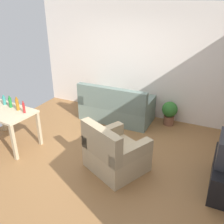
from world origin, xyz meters
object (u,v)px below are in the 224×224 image
(desk, at_px, (5,115))
(bottle_red, at_px, (24,108))
(potted_plant, at_px, (170,112))
(bottle_green, at_px, (10,102))
(bottle_tall, at_px, (4,100))
(bottle_amber, at_px, (17,104))
(couch, at_px, (116,108))
(armchair, at_px, (114,154))

(desk, xyz_separation_m, bottle_red, (0.45, 0.08, 0.21))
(potted_plant, relative_size, bottle_green, 2.35)
(bottle_tall, height_order, bottle_amber, bottle_amber)
(desk, xyz_separation_m, bottle_amber, (0.25, 0.13, 0.23))
(couch, relative_size, bottle_amber, 6.26)
(couch, height_order, bottle_tall, bottle_tall)
(desk, relative_size, armchair, 1.08)
(couch, xyz_separation_m, bottle_tall, (-1.74, -1.71, 0.54))
(bottle_tall, distance_m, bottle_amber, 0.46)
(armchair, bearing_deg, desk, 29.29)
(potted_plant, xyz_separation_m, bottle_tall, (-2.97, -2.02, 0.52))
(armchair, height_order, bottle_amber, bottle_amber)
(desk, distance_m, potted_plant, 3.57)
(armchair, relative_size, bottle_tall, 5.72)
(armchair, relative_size, bottle_red, 4.91)
(bottle_tall, relative_size, bottle_green, 0.85)
(armchair, bearing_deg, bottle_tall, 23.97)
(bottle_green, distance_m, bottle_red, 0.44)
(desk, height_order, bottle_red, bottle_red)
(bottle_green, relative_size, bottle_red, 1.01)
(potted_plant, xyz_separation_m, armchair, (-0.47, -2.08, -0.01))
(bottle_tall, xyz_separation_m, bottle_green, (0.22, -0.05, 0.02))
(potted_plant, height_order, bottle_tall, bottle_tall)
(potted_plant, relative_size, armchair, 0.49)
(bottle_tall, distance_m, bottle_red, 0.67)
(armchair, distance_m, bottle_tall, 2.56)
(armchair, bearing_deg, potted_plant, -77.19)
(desk, bearing_deg, potted_plant, 44.63)
(desk, bearing_deg, bottle_red, 15.93)
(bottle_tall, bearing_deg, armchair, -1.47)
(armchair, height_order, bottle_green, bottle_green)
(bottle_green, relative_size, bottle_amber, 0.89)
(bottle_amber, bearing_deg, bottle_red, -12.51)
(bottle_tall, bearing_deg, couch, 44.48)
(desk, bearing_deg, armchair, 9.50)
(desk, relative_size, potted_plant, 2.22)
(potted_plant, height_order, bottle_amber, bottle_amber)
(potted_plant, height_order, bottle_red, bottle_red)
(couch, relative_size, bottle_green, 7.02)
(bottle_tall, xyz_separation_m, bottle_amber, (0.45, -0.09, 0.03))
(couch, relative_size, desk, 1.35)
(armchair, bearing_deg, bottle_red, 27.72)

